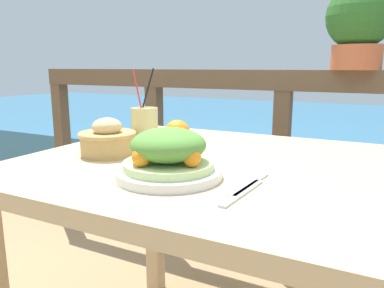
{
  "coord_description": "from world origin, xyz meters",
  "views": [
    {
      "loc": [
        0.4,
        -0.9,
        0.98
      ],
      "look_at": [
        -0.01,
        -0.09,
        0.79
      ],
      "focal_mm": 35.0,
      "sensor_mm": 36.0,
      "label": 1
    }
  ],
  "objects": [
    {
      "name": "sea_backdrop",
      "position": [
        0.0,
        3.27,
        0.21
      ],
      "size": [
        12.0,
        4.0,
        0.41
      ],
      "color": "teal",
      "rests_on": "ground_plane"
    },
    {
      "name": "fork",
      "position": [
        0.16,
        -0.16,
        0.73
      ],
      "size": [
        0.03,
        0.18,
        0.0
      ],
      "color": "silver",
      "rests_on": "patio_table"
    },
    {
      "name": "drink_glass",
      "position": [
        -0.25,
        0.05,
        0.79
      ],
      "size": [
        0.08,
        0.08,
        0.24
      ],
      "color": "#DBCC7F",
      "rests_on": "patio_table"
    },
    {
      "name": "salad_plate",
      "position": [
        -0.02,
        -0.19,
        0.78
      ],
      "size": [
        0.24,
        0.24,
        0.11
      ],
      "color": "silver",
      "rests_on": "patio_table"
    },
    {
      "name": "patio_table",
      "position": [
        0.0,
        0.0,
        0.63
      ],
      "size": [
        0.99,
        0.87,
        0.73
      ],
      "color": "tan",
      "rests_on": "ground_plane"
    },
    {
      "name": "bread_basket",
      "position": [
        -0.29,
        -0.08,
        0.77
      ],
      "size": [
        0.16,
        0.16,
        0.11
      ],
      "color": "tan",
      "rests_on": "patio_table"
    },
    {
      "name": "orange_near_basket",
      "position": [
        -0.18,
        0.12,
        0.77
      ],
      "size": [
        0.08,
        0.08,
        0.08
      ],
      "color": "orange",
      "rests_on": "patio_table"
    },
    {
      "name": "knife",
      "position": [
        0.17,
        -0.22,
        0.73
      ],
      "size": [
        0.03,
        0.18,
        0.0
      ],
      "color": "silver",
      "rests_on": "patio_table"
    },
    {
      "name": "potted_plant",
      "position": [
        0.28,
        0.77,
        1.14
      ],
      "size": [
        0.26,
        0.26,
        0.34
      ],
      "color": "#B75B38",
      "rests_on": "railing_fence"
    },
    {
      "name": "railing_fence",
      "position": [
        -0.0,
        0.77,
        0.67
      ],
      "size": [
        2.8,
        0.08,
        0.96
      ],
      "color": "brown",
      "rests_on": "ground_plane"
    }
  ]
}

